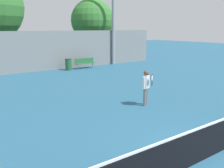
# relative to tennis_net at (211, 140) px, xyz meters

# --- Properties ---
(ground_plane) EXTENTS (100.00, 100.00, 0.00)m
(ground_plane) POSITION_rel_tennis_net_xyz_m (0.00, 0.00, -0.50)
(ground_plane) COLOR #285B7A
(tennis_net) EXTENTS (12.15, 0.09, 0.99)m
(tennis_net) POSITION_rel_tennis_net_xyz_m (0.00, 0.00, 0.00)
(tennis_net) COLOR #99999E
(tennis_net) RESTS_ON ground_plane
(tennis_player) EXTENTS (0.55, 0.50, 1.60)m
(tennis_player) POSITION_rel_tennis_net_xyz_m (2.02, 4.58, 0.41)
(tennis_player) COLOR slate
(tennis_player) RESTS_ON ground_plane
(bench_courtside_near) EXTENTS (1.85, 0.40, 0.86)m
(bench_courtside_near) POSITION_rel_tennis_net_xyz_m (5.52, 15.74, 0.03)
(bench_courtside_near) COLOR #28663D
(bench_courtside_near) RESTS_ON ground_plane
(trash_bin) EXTENTS (0.55, 0.55, 0.95)m
(trash_bin) POSITION_rel_tennis_net_xyz_m (3.92, 15.69, -0.03)
(trash_bin) COLOR #235B33
(trash_bin) RESTS_ON ground_plane
(back_fence) EXTENTS (27.23, 0.06, 3.20)m
(back_fence) POSITION_rel_tennis_net_xyz_m (0.00, 16.57, 1.10)
(back_fence) COLOR gray
(back_fence) RESTS_ON ground_plane
(tree_green_tall) EXTENTS (4.30, 4.30, 6.32)m
(tree_green_tall) POSITION_rel_tennis_net_xyz_m (8.61, 19.24, 3.65)
(tree_green_tall) COLOR brown
(tree_green_tall) RESTS_ON ground_plane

